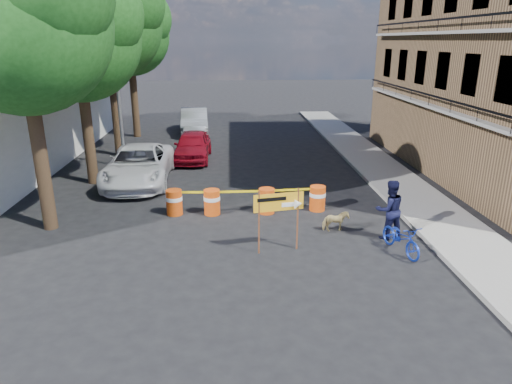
{
  "coord_description": "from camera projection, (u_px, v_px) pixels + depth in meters",
  "views": [
    {
      "loc": [
        -0.87,
        -12.2,
        5.86
      ],
      "look_at": [
        -0.09,
        1.45,
        1.3
      ],
      "focal_mm": 32.0,
      "sensor_mm": 36.0,
      "label": 1
    }
  ],
  "objects": [
    {
      "name": "bicycle",
      "position": [
        403.0,
        225.0,
        12.99
      ],
      "size": [
        0.82,
        1.04,
        1.74
      ],
      "primitive_type": "imported",
      "rotation": [
        0.0,
        0.0,
        0.26
      ],
      "color": "#1634B9",
      "rests_on": "ground"
    },
    {
      "name": "tree_far",
      "position": [
        130.0,
        34.0,
        27.22
      ],
      "size": [
        5.04,
        4.8,
        8.84
      ],
      "color": "#332316",
      "rests_on": "ground"
    },
    {
      "name": "barrel_mid_right",
      "position": [
        267.0,
        200.0,
        16.15
      ],
      "size": [
        0.58,
        0.58,
        0.9
      ],
      "color": "#D1430C",
      "rests_on": "ground"
    },
    {
      "name": "tree_near",
      "position": [
        22.0,
        22.0,
        12.97
      ],
      "size": [
        5.46,
        5.2,
        9.15
      ],
      "color": "#332316",
      "rests_on": "ground"
    },
    {
      "name": "barrel_far_right",
      "position": [
        317.0,
        198.0,
        16.41
      ],
      "size": [
        0.58,
        0.58,
        0.9
      ],
      "color": "#D1430C",
      "rests_on": "ground"
    },
    {
      "name": "barrel_far_left",
      "position": [
        174.0,
        202.0,
        16.0
      ],
      "size": [
        0.58,
        0.58,
        0.9
      ],
      "color": "#D1430C",
      "rests_on": "ground"
    },
    {
      "name": "pedestrian",
      "position": [
        389.0,
        210.0,
        13.93
      ],
      "size": [
        1.02,
        0.86,
        1.88
      ],
      "primitive_type": "imported",
      "rotation": [
        0.0,
        0.0,
        3.31
      ],
      "color": "black",
      "rests_on": "ground"
    },
    {
      "name": "tree_mid_a",
      "position": [
        78.0,
        36.0,
        17.82
      ],
      "size": [
        5.25,
        5.0,
        8.68
      ],
      "color": "#332316",
      "rests_on": "ground"
    },
    {
      "name": "dog",
      "position": [
        335.0,
        221.0,
        14.62
      ],
      "size": [
        0.85,
        0.45,
        0.69
      ],
      "primitive_type": "imported",
      "rotation": [
        0.0,
        0.0,
        1.67
      ],
      "color": "tan",
      "rests_on": "ground"
    },
    {
      "name": "detour_sign",
      "position": [
        285.0,
        206.0,
        12.94
      ],
      "size": [
        1.45,
        0.4,
        1.89
      ],
      "rotation": [
        0.0,
        0.0,
        0.19
      ],
      "color": "#592D19",
      "rests_on": "ground"
    },
    {
      "name": "sedan_silver",
      "position": [
        194.0,
        121.0,
        30.07
      ],
      "size": [
        2.03,
        4.95,
        1.59
      ],
      "primitive_type": "imported",
      "rotation": [
        0.0,
        0.0,
        0.07
      ],
      "color": "#A3A5AA",
      "rests_on": "ground"
    },
    {
      "name": "streetlamp",
      "position": [
        118.0,
        74.0,
        20.74
      ],
      "size": [
        1.25,
        0.18,
        8.0
      ],
      "color": "gray",
      "rests_on": "ground"
    },
    {
      "name": "sedan_red",
      "position": [
        193.0,
        146.0,
        23.31
      ],
      "size": [
        1.85,
        4.35,
        1.47
      ],
      "primitive_type": "imported",
      "rotation": [
        0.0,
        0.0,
        -0.03
      ],
      "color": "maroon",
      "rests_on": "ground"
    },
    {
      "name": "tree_mid_b",
      "position": [
        108.0,
        22.0,
        22.33
      ],
      "size": [
        5.67,
        5.4,
        9.62
      ],
      "color": "#332316",
      "rests_on": "ground"
    },
    {
      "name": "ground",
      "position": [
        262.0,
        249.0,
        13.46
      ],
      "size": [
        120.0,
        120.0,
        0.0
      ],
      "primitive_type": "plane",
      "color": "black",
      "rests_on": "ground"
    },
    {
      "name": "barrel_mid_left",
      "position": [
        212.0,
        202.0,
        16.02
      ],
      "size": [
        0.58,
        0.58,
        0.9
      ],
      "color": "#D1430C",
      "rests_on": "ground"
    },
    {
      "name": "suv_white",
      "position": [
        139.0,
        165.0,
        19.49
      ],
      "size": [
        2.72,
        5.69,
        1.56
      ],
      "primitive_type": "imported",
      "rotation": [
        0.0,
        0.0,
        0.02
      ],
      "color": "silver",
      "rests_on": "ground"
    },
    {
      "name": "sidewalk_east",
      "position": [
        397.0,
        183.0,
        19.45
      ],
      "size": [
        2.4,
        40.0,
        0.15
      ],
      "primitive_type": "cube",
      "color": "gray",
      "rests_on": "ground"
    }
  ]
}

